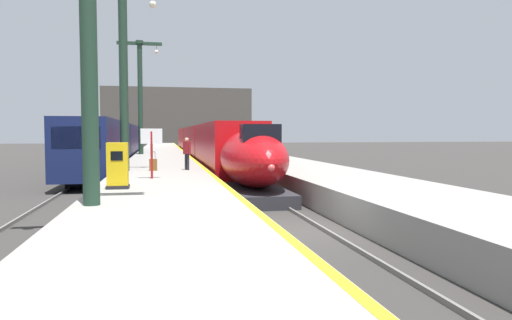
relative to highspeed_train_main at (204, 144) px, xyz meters
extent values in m
plane|color=#33302D|center=(0.00, -31.52, -1.95)|extent=(260.00, 260.00, 0.00)
cube|color=gray|center=(-4.05, -6.77, -1.43)|extent=(4.80, 110.00, 1.05)
cube|color=gray|center=(4.05, -6.77, -1.43)|extent=(4.80, 110.00, 1.05)
cube|color=yellow|center=(-1.77, -6.77, -0.90)|extent=(0.20, 107.80, 0.01)
cube|color=slate|center=(-0.75, -4.02, -1.89)|extent=(0.08, 110.00, 0.12)
cube|color=slate|center=(0.75, -4.02, -1.89)|extent=(0.08, 110.00, 0.12)
cube|color=slate|center=(-8.85, -4.02, -1.89)|extent=(0.08, 110.00, 0.12)
cube|color=slate|center=(-7.35, -4.02, -1.89)|extent=(0.08, 110.00, 0.12)
ellipsoid|color=#B20F14|center=(0.00, -24.18, -0.12)|extent=(2.78, 7.60, 2.56)
cube|color=#28282D|center=(0.00, -24.56, -1.68)|extent=(2.46, 6.46, 0.55)
cube|color=black|center=(0.00, -25.89, 0.95)|extent=(1.59, 1.00, 0.90)
sphere|color=#F24C4C|center=(0.00, -27.90, -0.27)|extent=(0.28, 0.28, 0.28)
cube|color=#B20F14|center=(0.00, -14.90, 0.12)|extent=(2.90, 14.00, 3.05)
cube|color=black|center=(-1.42, -14.90, 0.67)|extent=(0.04, 11.90, 0.80)
cube|color=black|center=(1.42, -14.90, 0.67)|extent=(0.04, 11.90, 0.80)
cube|color=silver|center=(0.00, -14.90, -1.15)|extent=(2.92, 13.30, 0.24)
cube|color=black|center=(0.00, -19.38, -1.67)|extent=(2.03, 2.20, 0.56)
cube|color=black|center=(0.00, -10.42, -1.67)|extent=(2.03, 2.20, 0.56)
cube|color=#B20F14|center=(0.00, 1.70, 0.12)|extent=(2.90, 18.00, 3.05)
cube|color=black|center=(-1.42, 1.70, 0.67)|extent=(0.04, 15.84, 0.80)
cube|color=black|center=(1.42, 1.70, 0.67)|extent=(0.04, 15.84, 0.80)
cube|color=black|center=(0.00, -4.42, -1.67)|extent=(2.03, 2.20, 0.56)
cube|color=black|center=(0.00, 7.82, -1.67)|extent=(2.03, 2.20, 0.56)
cube|color=#B20F14|center=(0.00, 20.30, 0.12)|extent=(2.90, 18.00, 3.05)
cube|color=black|center=(-1.42, 20.30, 0.67)|extent=(0.04, 15.84, 0.80)
cube|color=black|center=(1.42, 20.30, 0.67)|extent=(0.04, 15.84, 0.80)
cube|color=black|center=(0.00, 14.18, -1.67)|extent=(2.03, 2.20, 0.56)
cube|color=black|center=(0.00, 26.42, -1.67)|extent=(2.03, 2.20, 0.56)
cube|color=#141E4C|center=(-8.10, -12.13, 0.20)|extent=(2.85, 18.00, 3.30)
cube|color=black|center=(-8.10, -21.09, 0.80)|extent=(2.28, 0.08, 1.10)
cube|color=black|center=(-9.49, -12.13, 0.70)|extent=(0.04, 15.30, 0.90)
cube|color=black|center=(-6.71, -12.13, 0.70)|extent=(0.04, 15.30, 0.90)
cube|color=black|center=(-8.10, -17.89, -1.69)|extent=(2.00, 2.00, 0.52)
cube|color=black|center=(-8.10, -6.37, -1.69)|extent=(2.00, 2.00, 0.52)
cube|color=#141E4C|center=(-8.10, 6.47, 0.20)|extent=(2.85, 18.00, 3.30)
cylinder|color=#1E3828|center=(-5.90, -31.97, 3.80)|extent=(0.44, 0.44, 9.40)
cylinder|color=#1E3828|center=(-5.90, -20.21, 3.81)|extent=(0.44, 0.44, 9.43)
sphere|color=#EFEACC|center=(-7.40, -20.21, 7.58)|extent=(0.36, 0.36, 0.36)
sphere|color=#EFEACC|center=(-4.40, -20.21, 7.58)|extent=(0.36, 0.36, 0.36)
cylinder|color=#1E3828|center=(-5.90, -0.91, 4.24)|extent=(0.44, 0.44, 10.29)
cylinder|color=#1E3828|center=(-5.90, -0.91, 9.23)|extent=(0.68, 0.68, 0.30)
cube|color=#1E3828|center=(-5.90, -0.91, 9.13)|extent=(4.00, 0.24, 0.28)
cylinder|color=#1E3828|center=(-7.40, -0.91, 8.78)|extent=(0.03, 0.03, 0.60)
sphere|color=#EFEACC|center=(-7.40, -0.91, 8.43)|extent=(0.36, 0.36, 0.36)
cylinder|color=#1E3828|center=(-4.40, -0.91, 8.78)|extent=(0.03, 0.03, 0.60)
sphere|color=#EFEACC|center=(-4.40, -0.91, 8.43)|extent=(0.36, 0.36, 0.36)
cylinder|color=#23232D|center=(-2.80, -20.29, -0.48)|extent=(0.13, 0.13, 0.85)
cylinder|color=#23232D|center=(-2.70, -20.43, -0.48)|extent=(0.13, 0.13, 0.85)
cube|color=maroon|center=(-2.75, -20.36, 0.26)|extent=(0.40, 0.44, 0.62)
cylinder|color=maroon|center=(-2.89, -20.17, 0.21)|extent=(0.09, 0.09, 0.58)
cylinder|color=maroon|center=(-2.61, -20.56, 0.21)|extent=(0.09, 0.09, 0.58)
sphere|color=tan|center=(-2.75, -20.36, 0.68)|extent=(0.22, 0.22, 0.22)
cube|color=brown|center=(-4.48, -20.50, -0.60)|extent=(0.40, 0.22, 0.60)
cylinder|color=#262628|center=(-4.58, -20.50, -0.12)|extent=(0.02, 0.02, 0.36)
cylinder|color=#262628|center=(-4.38, -20.50, -0.12)|extent=(0.02, 0.02, 0.36)
cube|color=#262628|center=(-4.48, -20.50, 0.07)|extent=(0.22, 0.03, 0.02)
cube|color=yellow|center=(-5.55, -28.21, -0.10)|extent=(0.70, 0.56, 1.60)
cube|color=black|center=(-5.55, -28.49, 0.25)|extent=(0.40, 0.02, 0.32)
cube|color=black|center=(-5.55, -28.21, -0.84)|extent=(0.76, 0.62, 0.12)
cylinder|color=maroon|center=(-4.46, -24.75, 0.10)|extent=(0.10, 0.10, 2.00)
cube|color=white|center=(-4.46, -24.75, 0.90)|extent=(0.90, 0.06, 0.64)
cube|color=#4C4742|center=(0.00, 70.48, 5.05)|extent=(36.00, 2.00, 14.00)
camera|label=1|loc=(-4.05, -45.04, 1.02)|focal=32.86mm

